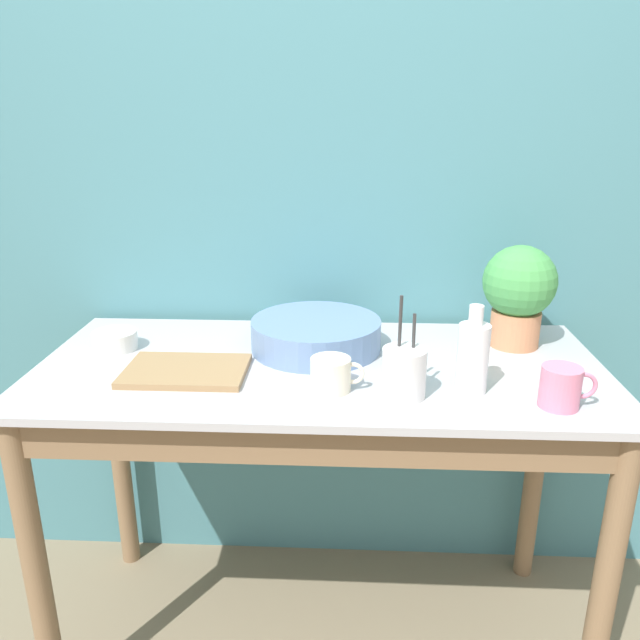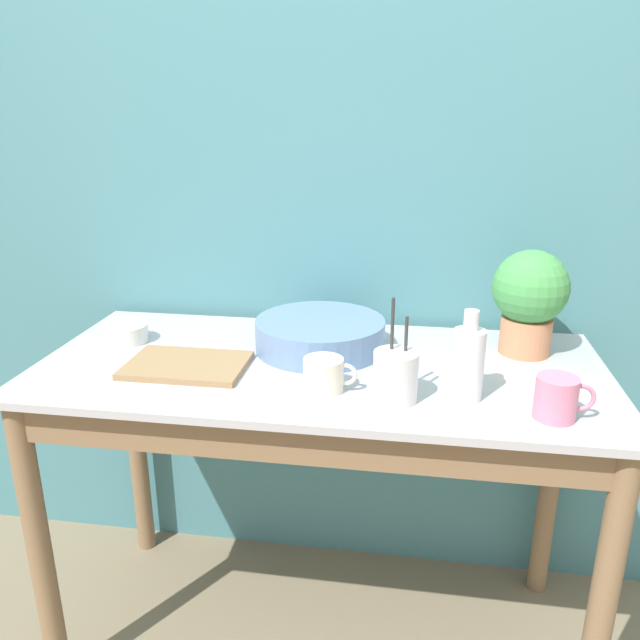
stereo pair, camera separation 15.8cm
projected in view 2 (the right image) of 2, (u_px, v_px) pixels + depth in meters
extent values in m
cube|color=teal|center=(340.00, 216.00, 1.89)|extent=(6.00, 0.05, 2.40)
cylinder|color=#846647|center=(40.00, 552.00, 1.60)|extent=(0.06, 0.06, 0.86)
cylinder|color=#846647|center=(600.00, 616.00, 1.40)|extent=(0.06, 0.06, 0.86)
cylinder|color=#846647|center=(136.00, 441.00, 2.14)|extent=(0.06, 0.06, 0.86)
cylinder|color=#846647|center=(551.00, 475.00, 1.94)|extent=(0.06, 0.06, 0.86)
cube|color=#846647|center=(300.00, 443.00, 1.38)|extent=(1.37, 0.02, 0.10)
cube|color=#B2B2B7|center=(320.00, 367.00, 1.63)|extent=(1.47, 0.68, 0.02)
cylinder|color=tan|center=(525.00, 335.00, 1.68)|extent=(0.13, 0.13, 0.10)
sphere|color=#47994C|center=(531.00, 287.00, 1.64)|extent=(0.20, 0.20, 0.20)
cylinder|color=#6684B2|center=(320.00, 334.00, 1.71)|extent=(0.36, 0.36, 0.08)
cylinder|color=white|center=(468.00, 365.00, 1.41)|extent=(0.07, 0.07, 0.16)
cylinder|color=white|center=(471.00, 320.00, 1.37)|extent=(0.03, 0.03, 0.05)
cylinder|color=beige|center=(323.00, 375.00, 1.46)|extent=(0.10, 0.10, 0.08)
torus|color=beige|center=(346.00, 374.00, 1.45)|extent=(0.05, 0.01, 0.05)
cylinder|color=pink|center=(556.00, 398.00, 1.32)|extent=(0.09, 0.09, 0.09)
torus|color=pink|center=(581.00, 397.00, 1.31)|extent=(0.06, 0.01, 0.06)
cylinder|color=silver|center=(127.00, 333.00, 1.77)|extent=(0.12, 0.12, 0.05)
cylinder|color=silver|center=(395.00, 376.00, 1.40)|extent=(0.10, 0.10, 0.12)
cylinder|color=#333333|center=(392.00, 348.00, 1.40)|extent=(0.01, 0.02, 0.24)
cylinder|color=#333333|center=(405.00, 359.00, 1.40)|extent=(0.01, 0.02, 0.20)
cube|color=#99754C|center=(187.00, 365.00, 1.59)|extent=(0.30, 0.21, 0.02)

